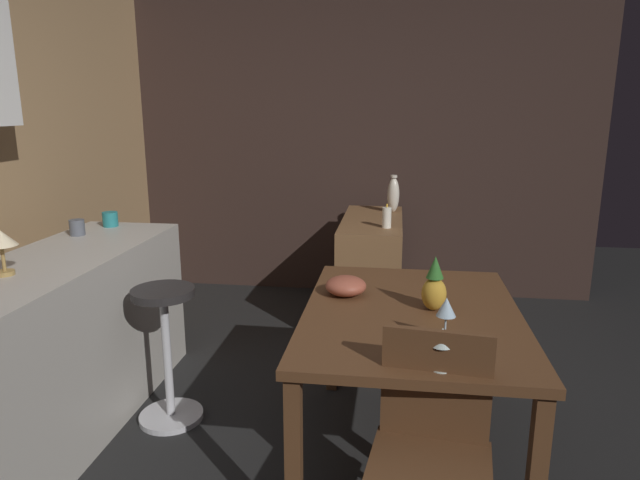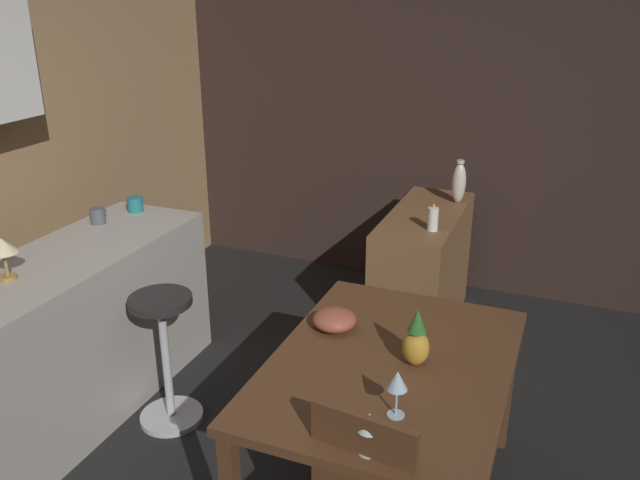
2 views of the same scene
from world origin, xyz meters
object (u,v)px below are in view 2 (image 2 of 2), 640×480
(sideboard_cabinet, at_px, (422,271))
(vase_ceramic_ivory, at_px, (459,183))
(pillar_candle_tall, at_px, (433,219))
(wine_glass_left, at_px, (369,423))
(bar_stool, at_px, (166,356))
(wine_glass_right, at_px, (397,382))
(dining_table, at_px, (390,379))
(fruit_bowl, at_px, (335,320))
(counter_lamp, at_px, (3,249))
(pineapple_centerpiece, at_px, (416,341))
(cup_slate, at_px, (98,216))
(cup_teal, at_px, (135,204))

(sideboard_cabinet, distance_m, vase_ceramic_ivory, 0.64)
(sideboard_cabinet, bearing_deg, pillar_candle_tall, -159.66)
(wine_glass_left, xyz_separation_m, pillar_candle_tall, (1.94, 0.23, 0.04))
(bar_stool, bearing_deg, wine_glass_right, -109.93)
(bar_stool, height_order, wine_glass_left, wine_glass_left)
(dining_table, distance_m, vase_ceramic_ivory, 1.98)
(bar_stool, height_order, fruit_bowl, fruit_bowl)
(bar_stool, relative_size, vase_ceramic_ivory, 2.50)
(dining_table, bearing_deg, counter_lamp, 97.32)
(wine_glass_left, bearing_deg, counter_lamp, 79.99)
(dining_table, bearing_deg, wine_glass_left, -171.23)
(wine_glass_left, relative_size, fruit_bowl, 0.78)
(bar_stool, bearing_deg, sideboard_cabinet, -33.08)
(wine_glass_right, distance_m, pillar_candle_tall, 1.73)
(sideboard_cabinet, bearing_deg, counter_lamp, 140.95)
(sideboard_cabinet, relative_size, counter_lamp, 5.32)
(wine_glass_left, distance_m, fruit_bowl, 0.84)
(dining_table, distance_m, pineapple_centerpiece, 0.21)
(bar_stool, bearing_deg, fruit_bowl, -89.00)
(cup_slate, relative_size, pillar_candle_tall, 0.72)
(sideboard_cabinet, xyz_separation_m, wine_glass_left, (-2.23, -0.34, 0.45))
(wine_glass_right, bearing_deg, dining_table, 19.11)
(dining_table, height_order, pillar_candle_tall, pillar_candle_tall)
(wine_glass_right, distance_m, fruit_bowl, 0.67)
(cup_slate, bearing_deg, pillar_candle_tall, -65.09)
(pillar_candle_tall, relative_size, vase_ceramic_ivory, 0.57)
(wine_glass_left, distance_m, pillar_candle_tall, 1.95)
(counter_lamp, bearing_deg, sideboard_cabinet, -39.05)
(sideboard_cabinet, height_order, bar_stool, sideboard_cabinet)
(fruit_bowl, distance_m, vase_ceramic_ivory, 1.81)
(wine_glass_left, bearing_deg, dining_table, 8.77)
(wine_glass_left, bearing_deg, vase_ceramic_ivory, 4.45)
(dining_table, xyz_separation_m, counter_lamp, (-0.23, 1.80, 0.40))
(sideboard_cabinet, relative_size, pineapple_centerpiece, 4.41)
(bar_stool, xyz_separation_m, vase_ceramic_ivory, (1.80, -1.13, 0.57))
(dining_table, xyz_separation_m, pineapple_centerpiece, (0.02, -0.10, 0.19))
(counter_lamp, bearing_deg, fruit_bowl, -74.82)
(dining_table, distance_m, cup_slate, 2.02)
(cup_teal, distance_m, vase_ceramic_ivory, 2.09)
(cup_teal, bearing_deg, wine_glass_left, -125.24)
(pillar_candle_tall, bearing_deg, vase_ceramic_ivory, -3.62)
(wine_glass_left, height_order, fruit_bowl, wine_glass_left)
(wine_glass_right, bearing_deg, pineapple_centerpiece, 3.44)
(cup_slate, bearing_deg, sideboard_cabinet, -56.02)
(bar_stool, relative_size, fruit_bowl, 3.70)
(sideboard_cabinet, bearing_deg, vase_ceramic_ivory, -27.13)
(dining_table, xyz_separation_m, cup_slate, (0.55, 1.92, 0.29))
(pineapple_centerpiece, bearing_deg, wine_glass_left, 179.20)
(wine_glass_right, distance_m, cup_teal, 2.28)
(dining_table, xyz_separation_m, wine_glass_left, (-0.56, -0.09, 0.20))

